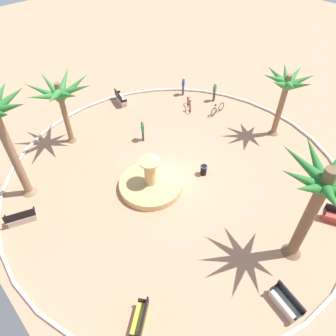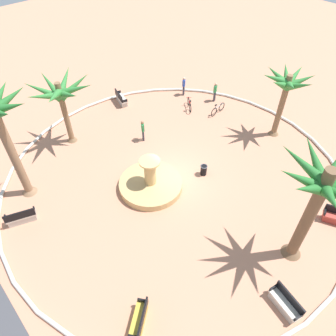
# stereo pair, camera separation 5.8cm
# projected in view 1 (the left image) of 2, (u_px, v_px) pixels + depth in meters

# --- Properties ---
(ground_plane) EXTENTS (80.00, 80.00, 0.00)m
(ground_plane) POSITION_uv_depth(u_px,v_px,m) (175.00, 176.00, 20.21)
(ground_plane) COLOR tan
(plaza_curb) EXTENTS (21.30, 21.30, 0.20)m
(plaza_curb) POSITION_uv_depth(u_px,v_px,m) (175.00, 175.00, 20.14)
(plaza_curb) COLOR silver
(plaza_curb) RESTS_ON ground
(fountain) EXTENTS (3.86, 3.86, 2.21)m
(fountain) POSITION_uv_depth(u_px,v_px,m) (151.00, 184.00, 19.32)
(fountain) COLOR tan
(fountain) RESTS_ON ground
(palm_tree_near_fountain) EXTENTS (4.45, 4.47, 4.84)m
(palm_tree_near_fountain) POSITION_uv_depth(u_px,v_px,m) (60.00, 95.00, 20.09)
(palm_tree_near_fountain) COLOR brown
(palm_tree_near_fountain) RESTS_ON ground
(palm_tree_mid_plaza) EXTENTS (4.30, 4.35, 6.21)m
(palm_tree_mid_plaza) POSITION_uv_depth(u_px,v_px,m) (321.00, 192.00, 13.04)
(palm_tree_mid_plaza) COLOR brown
(palm_tree_mid_plaza) RESTS_ON ground
(palm_tree_far_side) EXTENTS (3.46, 3.50, 4.95)m
(palm_tree_far_side) POSITION_uv_depth(u_px,v_px,m) (286.00, 86.00, 20.70)
(palm_tree_far_side) COLOR brown
(palm_tree_far_side) RESTS_ON ground
(bench_east) EXTENTS (1.02, 1.67, 1.00)m
(bench_east) POSITION_uv_depth(u_px,v_px,m) (21.00, 218.00, 17.41)
(bench_east) COLOR beige
(bench_east) RESTS_ON ground
(bench_west) EXTENTS (1.68, 0.92, 1.00)m
(bench_west) POSITION_uv_depth(u_px,v_px,m) (121.00, 99.00, 26.06)
(bench_west) COLOR beige
(bench_west) RESTS_ON ground
(bench_north) EXTENTS (1.36, 1.58, 1.00)m
(bench_north) POSITION_uv_depth(u_px,v_px,m) (140.00, 321.00, 13.53)
(bench_north) COLOR gold
(bench_north) RESTS_ON ground
(bench_southwest) EXTENTS (1.67, 0.85, 1.00)m
(bench_southwest) POSITION_uv_depth(u_px,v_px,m) (285.00, 303.00, 14.06)
(bench_southwest) COLOR beige
(bench_southwest) RESTS_ON ground
(trash_bin) EXTENTS (0.46, 0.46, 0.73)m
(trash_bin) POSITION_uv_depth(u_px,v_px,m) (204.00, 170.00, 20.08)
(trash_bin) COLOR black
(trash_bin) RESTS_ON ground
(bicycle_red_frame) EXTENTS (0.44, 1.72, 0.94)m
(bicycle_red_frame) POSITION_uv_depth(u_px,v_px,m) (217.00, 109.00, 24.99)
(bicycle_red_frame) COLOR black
(bicycle_red_frame) RESTS_ON ground
(bicycle_by_lamppost) EXTENTS (1.41, 1.08, 0.94)m
(bicycle_by_lamppost) POSITION_uv_depth(u_px,v_px,m) (189.00, 104.00, 25.47)
(bicycle_by_lamppost) COLOR black
(bicycle_by_lamppost) RESTS_ON ground
(person_cyclist_helmet) EXTENTS (0.36, 0.45, 1.63)m
(person_cyclist_helmet) POSITION_uv_depth(u_px,v_px,m) (183.00, 85.00, 26.62)
(person_cyclist_helmet) COLOR #33333D
(person_cyclist_helmet) RESTS_ON ground
(person_cyclist_photo) EXTENTS (0.31, 0.50, 1.65)m
(person_cyclist_photo) POSITION_uv_depth(u_px,v_px,m) (215.00, 91.00, 25.92)
(person_cyclist_photo) COLOR #33333D
(person_cyclist_photo) RESTS_ON ground
(person_pedestrian_stroll) EXTENTS (0.46, 0.36, 1.65)m
(person_pedestrian_stroll) POSITION_uv_depth(u_px,v_px,m) (143.00, 130.00, 22.20)
(person_pedestrian_stroll) COLOR #33333D
(person_pedestrian_stroll) RESTS_ON ground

